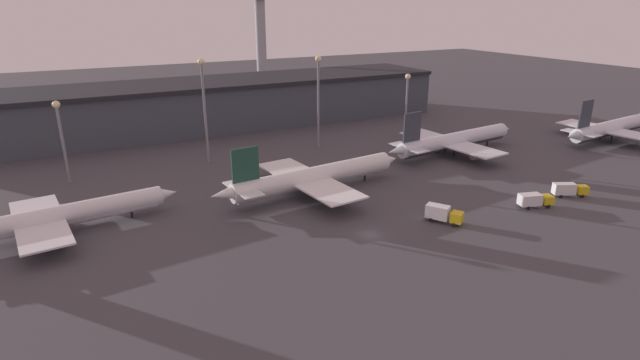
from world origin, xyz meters
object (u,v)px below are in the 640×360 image
(airplane_4, at_px, (610,128))
(service_vehicle_2, at_px, (569,189))
(airplane_1, at_px, (48,218))
(airplane_2, at_px, (314,177))
(service_vehicle_3, at_px, (534,200))
(airplane_3, at_px, (454,141))
(service_vehicle_0, at_px, (443,213))
(control_tower, at_px, (261,34))

(airplane_4, distance_m, service_vehicle_2, 61.31)
(service_vehicle_2, bearing_deg, airplane_1, -171.40)
(airplane_2, distance_m, service_vehicle_2, 58.05)
(airplane_1, xyz_separation_m, service_vehicle_3, (92.61, -32.95, -1.70))
(airplane_3, height_order, service_vehicle_2, airplane_3)
(service_vehicle_2, relative_size, service_vehicle_3, 1.00)
(airplane_2, bearing_deg, airplane_3, 4.79)
(airplane_1, height_order, service_vehicle_3, airplane_1)
(airplane_2, xyz_separation_m, airplane_3, (50.72, 9.71, -0.05))
(airplane_4, bearing_deg, service_vehicle_0, -170.62)
(service_vehicle_3, bearing_deg, airplane_3, 88.95)
(airplane_1, height_order, service_vehicle_0, airplane_1)
(airplane_2, relative_size, service_vehicle_2, 6.38)
(service_vehicle_3, bearing_deg, control_tower, 108.79)
(airplane_4, height_order, control_tower, control_tower)
(airplane_1, xyz_separation_m, service_vehicle_2, (104.66, -32.22, -1.64))
(airplane_2, height_order, airplane_3, airplane_3)
(airplane_3, xyz_separation_m, service_vehicle_3, (-12.48, -39.37, -2.08))
(airplane_1, bearing_deg, control_tower, 46.03)
(airplane_2, relative_size, airplane_3, 1.00)
(airplane_4, distance_m, service_vehicle_0, 93.07)
(service_vehicle_3, relative_size, control_tower, 0.16)
(airplane_3, xyz_separation_m, service_vehicle_0, (-35.18, -36.27, -1.93))
(service_vehicle_3, bearing_deg, airplane_1, 176.96)
(service_vehicle_0, relative_size, service_vehicle_2, 0.94)
(airplane_3, relative_size, airplane_4, 1.04)
(airplane_2, relative_size, service_vehicle_0, 6.77)
(airplane_3, relative_size, control_tower, 1.01)
(airplane_4, relative_size, service_vehicle_0, 6.53)
(airplane_4, height_order, service_vehicle_2, airplane_4)
(airplane_3, bearing_deg, airplane_1, 177.44)
(airplane_3, distance_m, service_vehicle_3, 41.36)
(airplane_4, relative_size, service_vehicle_2, 6.16)
(airplane_3, bearing_deg, control_tower, 93.73)
(airplane_1, height_order, airplane_3, airplane_3)
(service_vehicle_2, height_order, control_tower, control_tower)
(airplane_2, distance_m, service_vehicle_0, 30.83)
(airplane_2, bearing_deg, service_vehicle_0, -65.73)
(service_vehicle_3, distance_m, control_tower, 147.20)
(service_vehicle_0, distance_m, control_tower, 145.01)
(service_vehicle_3, bearing_deg, airplane_4, 39.13)
(airplane_1, xyz_separation_m, airplane_4, (159.60, -5.08, 0.47))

